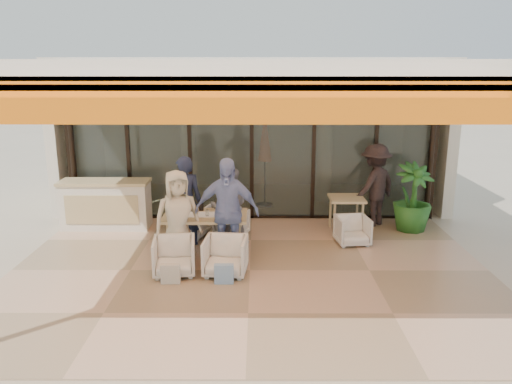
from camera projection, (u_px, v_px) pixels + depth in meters
ground at (250, 272)px, 8.35m from camera, size 70.00×70.00×0.00m
terrace_floor at (250, 271)px, 8.34m from camera, size 8.00×6.00×0.01m
terrace_structure at (249, 72)px, 7.30m from camera, size 8.00×6.00×3.40m
glass_storefront at (252, 149)px, 10.86m from camera, size 8.08×0.10×3.20m
interior_block at (253, 110)px, 12.96m from camera, size 9.05×3.62×3.52m
host_counter at (106, 204)px, 10.45m from camera, size 1.85×0.65×1.04m
dining_table at (205, 218)px, 9.00m from camera, size 1.50×0.90×0.93m
chair_far_left at (190, 220)px, 9.99m from camera, size 0.84×0.82×0.71m
chair_far_right at (231, 222)px, 10.00m from camera, size 0.75×0.73×0.60m
chair_near_left at (174, 255)px, 8.15m from camera, size 0.74×0.70×0.69m
chair_near_right at (225, 254)px, 8.15m from camera, size 0.74×0.70×0.70m
diner_navy at (185, 201)px, 9.38m from camera, size 0.69×0.51×1.74m
diner_grey at (230, 207)px, 9.41m from camera, size 0.79×0.65×1.51m
diner_cream at (178, 218)px, 8.52m from camera, size 0.94×0.77×1.65m
diner_periwinkle at (227, 212)px, 8.49m from camera, size 1.13×0.55×1.87m
tote_bag_cream at (170, 275)px, 7.81m from camera, size 0.30×0.10×0.34m
tote_bag_blue at (224, 275)px, 7.80m from camera, size 0.30×0.10×0.34m
side_table at (347, 202)px, 10.20m from camera, size 0.70×0.70×0.74m
side_chair at (352, 229)px, 9.55m from camera, size 0.66×0.63×0.62m
standing_woman at (375, 185)px, 10.57m from camera, size 1.30×1.23×1.77m
potted_palm at (412, 198)px, 10.25m from camera, size 1.00×1.00×1.43m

